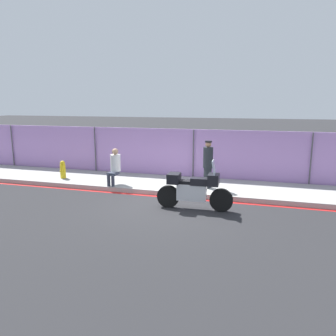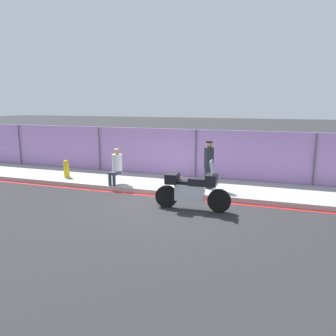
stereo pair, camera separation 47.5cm
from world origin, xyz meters
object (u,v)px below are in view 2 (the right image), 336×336
motorcycle (192,190)px  fire_hydrant (66,169)px  person_seated_on_curb (116,164)px  officer_standing (209,164)px

motorcycle → fire_hydrant: bearing=159.4°
person_seated_on_curb → fire_hydrant: 2.55m
motorcycle → person_seated_on_curb: size_ratio=1.72×
fire_hydrant → person_seated_on_curb: bearing=-7.4°
person_seated_on_curb → fire_hydrant: size_ratio=1.88×
officer_standing → fire_hydrant: 5.98m
officer_standing → person_seated_on_curb: size_ratio=1.26×
motorcycle → fire_hydrant: motorcycle is taller
motorcycle → person_seated_on_curb: (-3.38, 1.60, 0.29)m
motorcycle → officer_standing: (0.09, 2.06, 0.42)m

